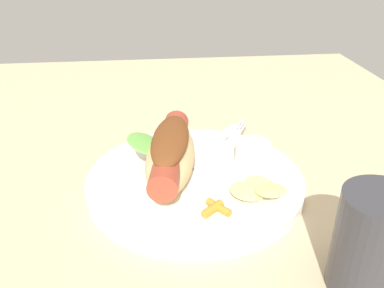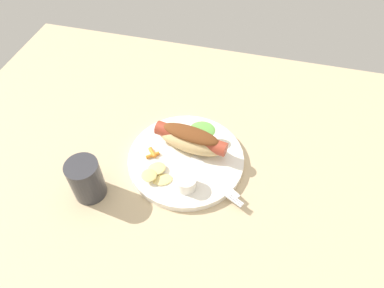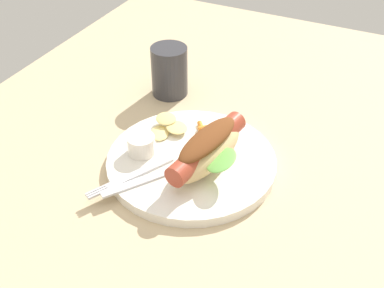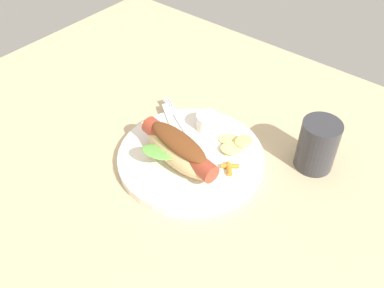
% 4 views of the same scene
% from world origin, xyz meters
% --- Properties ---
extents(ground_plane, '(1.20, 0.90, 0.02)m').
position_xyz_m(ground_plane, '(0.00, 0.00, -0.01)').
color(ground_plane, tan).
extents(plate, '(0.26, 0.26, 0.02)m').
position_xyz_m(plate, '(-0.02, -0.00, 0.01)').
color(plate, white).
rests_on(plate, ground_plane).
extents(hot_dog, '(0.17, 0.10, 0.06)m').
position_xyz_m(hot_dog, '(-0.02, -0.03, 0.05)').
color(hot_dog, '#DBB77A').
rests_on(hot_dog, plate).
extents(sauce_ramekin, '(0.04, 0.04, 0.03)m').
position_xyz_m(sauce_ramekin, '(-0.04, 0.08, 0.03)').
color(sauce_ramekin, white).
rests_on(sauce_ramekin, plate).
extents(fork, '(0.13, 0.08, 0.00)m').
position_xyz_m(fork, '(-0.09, 0.06, 0.02)').
color(fork, silver).
rests_on(fork, plate).
extents(knife, '(0.12, 0.09, 0.00)m').
position_xyz_m(knife, '(-0.09, 0.04, 0.02)').
color(knife, silver).
rests_on(knife, plate).
extents(chips_pile, '(0.07, 0.07, 0.02)m').
position_xyz_m(chips_pile, '(0.03, 0.07, 0.02)').
color(chips_pile, '#E4CC7A').
rests_on(chips_pile, plate).
extents(carrot_garnish, '(0.03, 0.03, 0.01)m').
position_xyz_m(carrot_garnish, '(0.06, 0.01, 0.02)').
color(carrot_garnish, orange).
rests_on(carrot_garnish, plate).
extents(drinking_cup, '(0.07, 0.07, 0.10)m').
position_xyz_m(drinking_cup, '(0.16, 0.13, 0.05)').
color(drinking_cup, '#333338').
rests_on(drinking_cup, ground_plane).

